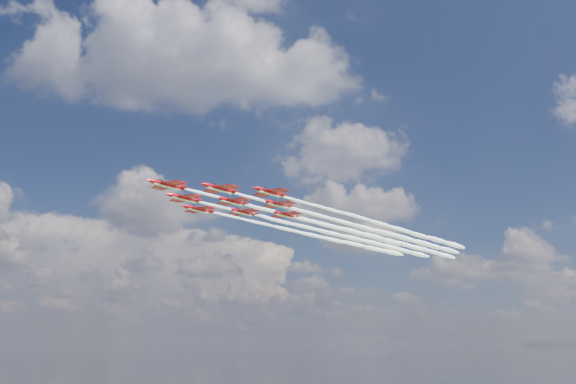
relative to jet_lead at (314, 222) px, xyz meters
name	(u,v)px	position (x,y,z in m)	size (l,w,h in m)	color
jet_lead	(314,222)	(0.00, 0.00, 0.00)	(75.61, 79.49, 2.59)	#A30913
jet_row2_port	(352,224)	(11.16, 2.63, 0.00)	(75.61, 79.49, 2.59)	#A30913
jet_row2_starb	(318,230)	(2.05, 11.28, 0.00)	(75.61, 79.49, 2.59)	#A30913
jet_row3_port	(389,226)	(22.31, 5.26, 0.00)	(75.61, 79.49, 2.59)	#A30913
jet_row3_centre	(353,232)	(13.21, 13.90, 0.00)	(75.61, 79.49, 2.59)	#A30913
jet_row3_starb	(321,237)	(4.11, 22.55, 0.00)	(75.61, 79.49, 2.59)	#A30913
jet_row4_port	(388,234)	(24.37, 16.53, 0.00)	(75.61, 79.49, 2.59)	#A30913
jet_row4_starb	(354,239)	(15.26, 25.18, 0.00)	(75.61, 79.49, 2.59)	#A30913
jet_tail	(387,240)	(26.42, 27.81, 0.00)	(75.61, 79.49, 2.59)	#A30913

